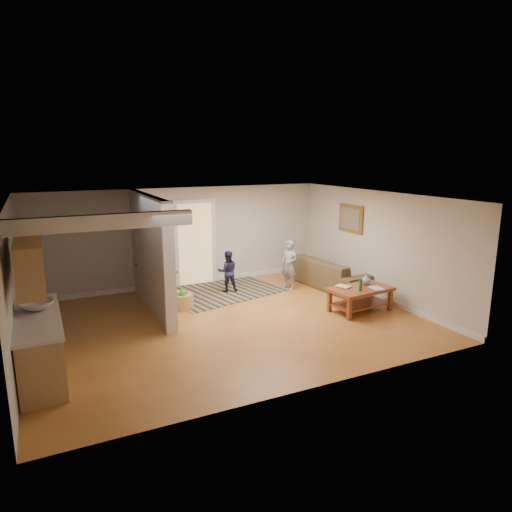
# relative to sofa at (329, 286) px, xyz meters

# --- Properties ---
(ground) EXTENTS (7.50, 7.50, 0.00)m
(ground) POSITION_rel_sofa_xyz_m (-3.30, -1.25, 0.00)
(ground) COLOR #9C5B27
(ground) RESTS_ON ground
(room_shell) EXTENTS (7.54, 6.02, 2.52)m
(room_shell) POSITION_rel_sofa_xyz_m (-4.37, -0.82, 1.46)
(room_shell) COLOR #B9B6B1
(room_shell) RESTS_ON ground
(area_rug) EXTENTS (3.20, 2.63, 0.01)m
(area_rug) POSITION_rel_sofa_xyz_m (-2.68, 0.81, 0.01)
(area_rug) COLOR black
(area_rug) RESTS_ON ground
(sofa) EXTENTS (1.25, 2.55, 0.72)m
(sofa) POSITION_rel_sofa_xyz_m (0.00, 0.00, 0.00)
(sofa) COLOR #4E4327
(sofa) RESTS_ON ground
(coffee_table) EXTENTS (1.39, 0.89, 0.78)m
(coffee_table) POSITION_rel_sofa_xyz_m (-0.48, -1.86, 0.41)
(coffee_table) COLOR brown
(coffee_table) RESTS_ON ground
(tv_console) EXTENTS (0.71, 1.32, 1.07)m
(tv_console) POSITION_rel_sofa_xyz_m (-4.24, 0.79, 0.71)
(tv_console) COLOR brown
(tv_console) RESTS_ON ground
(speaker_left) EXTENTS (0.12, 0.12, 0.92)m
(speaker_left) POSITION_rel_sofa_xyz_m (-4.30, -0.05, 0.46)
(speaker_left) COLOR black
(speaker_left) RESTS_ON ground
(speaker_right) EXTENTS (0.13, 0.13, 1.01)m
(speaker_right) POSITION_rel_sofa_xyz_m (-4.30, 0.95, 0.51)
(speaker_right) COLOR black
(speaker_right) RESTS_ON ground
(toy_basket) EXTENTS (0.50, 0.50, 0.44)m
(toy_basket) POSITION_rel_sofa_xyz_m (-3.90, -0.04, 0.18)
(toy_basket) COLOR #A48A47
(toy_basket) RESTS_ON ground
(child) EXTENTS (0.45, 0.53, 1.23)m
(child) POSITION_rel_sofa_xyz_m (-1.06, 0.22, 0.00)
(child) COLOR gray
(child) RESTS_ON ground
(toddler) EXTENTS (0.58, 0.50, 1.02)m
(toddler) POSITION_rel_sofa_xyz_m (-2.52, 0.69, 0.00)
(toddler) COLOR #1E1D3E
(toddler) RESTS_ON ground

